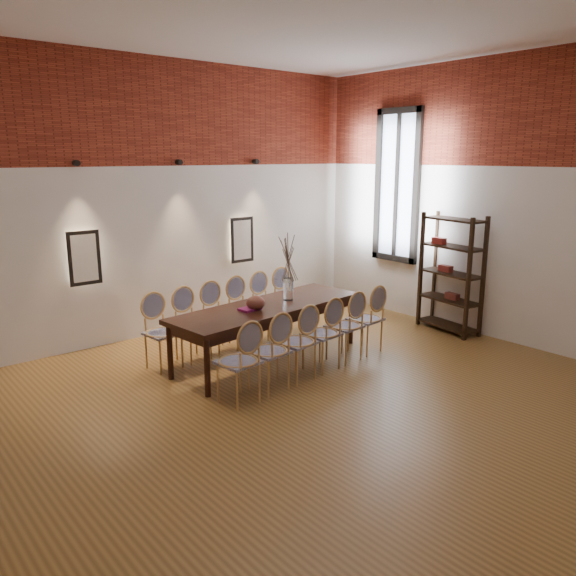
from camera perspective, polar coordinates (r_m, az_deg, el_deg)
floor at (r=6.26m, az=4.18°, el=-11.81°), size 7.00×7.00×0.02m
ceiling at (r=5.83m, az=4.92°, el=26.79°), size 7.00×7.00×0.02m
wall_back at (r=8.60m, az=-12.46°, el=8.70°), size 7.00×0.10×4.00m
wall_right at (r=8.57m, az=21.92°, el=8.04°), size 0.10×7.00×4.00m
brick_band_back at (r=8.53m, az=-12.66°, el=17.07°), size 7.00×0.02×1.50m
brick_band_right at (r=8.50m, az=22.44°, el=16.43°), size 0.02×7.00×1.50m
niche_left at (r=8.07m, az=-20.06°, el=2.90°), size 0.36×0.06×0.66m
niche_right at (r=9.27m, az=-4.80°, el=4.91°), size 0.36×0.06×0.66m
spot_fixture_left at (r=7.93m, az=-20.71°, el=11.79°), size 0.08×0.10×0.08m
spot_fixture_mid at (r=8.56m, az=-11.02°, el=12.43°), size 0.08×0.10×0.08m
spot_fixture_right at (r=9.32m, az=-3.30°, el=12.70°), size 0.08×0.10×0.08m
window_glass at (r=9.60m, az=11.07°, el=10.11°), size 0.02×0.78×2.38m
window_frame at (r=9.58m, az=10.99°, el=10.11°), size 0.08×0.90×2.50m
window_mullion at (r=9.58m, az=10.99°, el=10.11°), size 0.06×0.06×2.40m
dining_table at (r=7.41m, az=-1.99°, el=-4.54°), size 2.82×1.15×0.75m
chair_near_a at (r=6.15m, az=-5.08°, el=-7.46°), size 0.48×0.48×0.94m
chair_near_b at (r=6.44m, az=-1.98°, el=-6.45°), size 0.48×0.48×0.94m
chair_near_c at (r=6.74m, az=0.85°, el=-5.51°), size 0.48×0.48×0.94m
chair_near_d at (r=7.07m, az=3.41°, el=-4.64°), size 0.48×0.48×0.94m
chair_near_e at (r=7.40m, az=5.74°, el=-3.85°), size 0.48×0.48×0.94m
chair_near_f at (r=7.75m, az=7.86°, el=-3.11°), size 0.48×0.48×0.94m
chair_far_a at (r=7.25m, az=-12.57°, el=-4.48°), size 0.48×0.48×0.94m
chair_far_b at (r=7.50m, az=-9.64°, el=-3.75°), size 0.48×0.48×0.94m
chair_far_c at (r=7.76m, az=-6.91°, el=-3.07°), size 0.48×0.48×0.94m
chair_far_d at (r=8.04m, az=-4.38°, el=-2.42°), size 0.48×0.48×0.94m
chair_far_e at (r=8.34m, az=-2.02°, el=-1.82°), size 0.48×0.48×0.94m
chair_far_f at (r=8.65m, az=0.18°, el=-1.25°), size 0.48×0.48×0.94m
vase at (r=7.52m, az=0.03°, el=-0.11°), size 0.14×0.14×0.30m
dried_branches at (r=7.43m, az=0.03°, el=3.27°), size 0.50×0.50×0.70m
bowl at (r=7.07m, az=-3.31°, el=-1.51°), size 0.24×0.24×0.18m
book at (r=7.08m, az=-3.90°, el=-2.13°), size 0.28×0.20×0.03m
shelving_rack at (r=8.87m, az=16.22°, el=1.43°), size 0.51×1.04×1.80m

